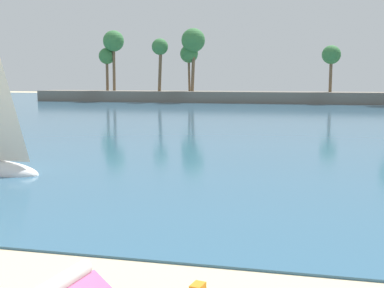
{
  "coord_description": "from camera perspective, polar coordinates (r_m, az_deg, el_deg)",
  "views": [
    {
      "loc": [
        3.79,
        -2.17,
        3.97
      ],
      "look_at": [
        0.32,
        12.2,
        2.05
      ],
      "focal_mm": 47.8,
      "sensor_mm": 36.0,
      "label": 1
    }
  ],
  "objects": [
    {
      "name": "palm_headland",
      "position": [
        79.72,
        13.51,
        7.28
      ],
      "size": [
        82.64,
        6.26,
        13.19
      ],
      "color": "slate",
      "rests_on": "ground"
    },
    {
      "name": "sea",
      "position": [
        65.22,
        10.27,
        3.85
      ],
      "size": [
        220.0,
        109.73,
        0.06
      ],
      "primitive_type": "cube",
      "color": "#33607F",
      "rests_on": "ground"
    }
  ]
}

